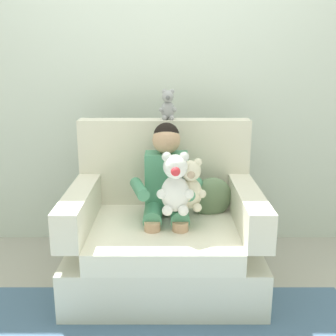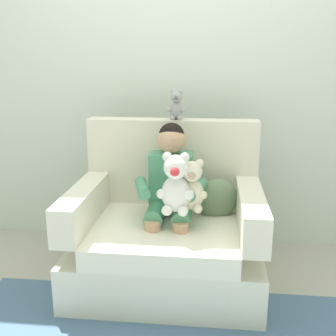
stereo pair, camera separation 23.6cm
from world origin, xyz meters
TOP-DOWN VIEW (x-y plane):
  - ground_plane at (0.00, 0.00)m, footprint 8.00×8.00m
  - back_wall at (0.00, 0.72)m, footprint 6.00×0.10m
  - armchair at (0.00, 0.05)m, footprint 1.12×0.88m
  - seated_child at (0.01, 0.07)m, footprint 0.45×0.39m
  - plush_cream at (0.15, -0.07)m, footprint 0.18×0.15m
  - plush_white at (0.06, -0.12)m, footprint 0.21×0.17m
  - plush_grey_on_backrest at (0.02, 0.37)m, footprint 0.12×0.09m
  - throw_pillow at (0.30, 0.16)m, footprint 0.28×0.17m

SIDE VIEW (x-z plane):
  - ground_plane at x=0.00m, z-range 0.00..0.00m
  - armchair at x=0.00m, z-range -0.18..0.79m
  - throw_pillow at x=0.30m, z-range 0.38..0.64m
  - seated_child at x=0.01m, z-range 0.20..1.03m
  - plush_cream at x=0.15m, z-range 0.50..0.81m
  - plush_white at x=0.06m, z-range 0.50..0.85m
  - plush_grey_on_backrest at x=0.02m, z-range 0.96..1.16m
  - back_wall at x=0.00m, z-range 0.00..2.60m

